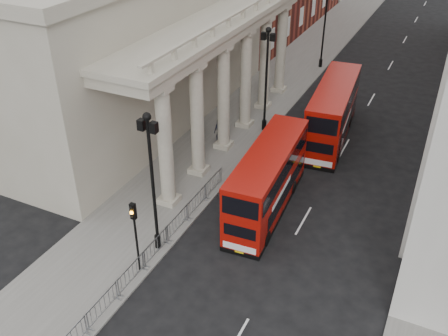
% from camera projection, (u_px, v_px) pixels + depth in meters
% --- Properties ---
extents(ground, '(260.00, 260.00, 0.00)m').
position_uv_depth(ground, '(126.00, 299.00, 24.90)').
color(ground, black).
rests_on(ground, ground).
extents(sidewalk_west, '(6.00, 140.00, 0.12)m').
position_uv_depth(sidewalk_west, '(279.00, 83.00, 48.97)').
color(sidewalk_west, slate).
rests_on(sidewalk_west, ground).
extents(kerb, '(0.20, 140.00, 0.14)m').
position_uv_depth(kerb, '(308.00, 88.00, 47.88)').
color(kerb, slate).
rests_on(kerb, ground).
extents(portico_building, '(9.00, 28.00, 12.00)m').
position_uv_depth(portico_building, '(141.00, 49.00, 39.42)').
color(portico_building, '#A09986').
rests_on(portico_building, ground).
extents(lamp_post_south, '(1.05, 0.44, 8.32)m').
position_uv_depth(lamp_post_south, '(152.00, 175.00, 25.60)').
color(lamp_post_south, black).
rests_on(lamp_post_south, sidewalk_west).
extents(lamp_post_mid, '(1.05, 0.44, 8.32)m').
position_uv_depth(lamp_post_mid, '(266.00, 73.00, 37.87)').
color(lamp_post_mid, black).
rests_on(lamp_post_mid, sidewalk_west).
extents(lamp_post_north, '(1.05, 0.44, 8.32)m').
position_uv_depth(lamp_post_north, '(325.00, 21.00, 50.14)').
color(lamp_post_north, black).
rests_on(lamp_post_north, sidewalk_west).
extents(traffic_light, '(0.28, 0.33, 4.30)m').
position_uv_depth(traffic_light, '(135.00, 225.00, 24.97)').
color(traffic_light, black).
rests_on(traffic_light, sidewalk_west).
extents(crowd_barriers, '(0.50, 18.75, 1.10)m').
position_uv_depth(crowd_barriers, '(144.00, 260.00, 26.38)').
color(crowd_barriers, gray).
rests_on(crowd_barriers, sidewalk_west).
extents(bus_near, '(2.93, 9.83, 4.19)m').
position_uv_depth(bus_near, '(268.00, 179.00, 30.28)').
color(bus_near, '#9D0E07').
rests_on(bus_near, ground).
extents(bus_far, '(3.44, 10.52, 4.46)m').
position_uv_depth(bus_far, '(333.00, 111.00, 38.14)').
color(bus_far, '#990D07').
rests_on(bus_far, ground).
extents(pedestrian_a, '(0.72, 0.57, 1.73)m').
position_uv_depth(pedestrian_a, '(226.00, 129.00, 38.54)').
color(pedestrian_a, black).
rests_on(pedestrian_a, sidewalk_west).
extents(pedestrian_b, '(1.09, 1.00, 1.82)m').
position_uv_depth(pedestrian_b, '(196.00, 124.00, 39.10)').
color(pedestrian_b, black).
rests_on(pedestrian_b, sidewalk_west).
extents(pedestrian_c, '(0.93, 0.62, 1.89)m').
position_uv_depth(pedestrian_c, '(220.00, 130.00, 38.29)').
color(pedestrian_c, black).
rests_on(pedestrian_c, sidewalk_west).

